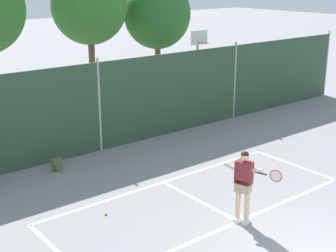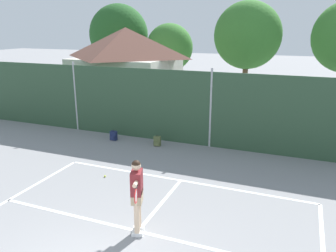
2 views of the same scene
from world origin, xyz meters
The scene contains 5 objects.
chainlink_fence centered at (0.00, 9.00, 1.53)m, with size 26.09×0.09×3.21m.
basketball_hoop centered at (6.02, 10.75, 2.31)m, with size 0.90×0.67×3.55m.
tennis_player centered at (0.04, 2.40, 1.11)m, with size 0.60×1.35×1.85m.
tennis_ball centered at (-2.38, 4.81, 0.03)m, with size 0.07×0.07×0.07m, color #CCE033.
backpack_olive centered at (-2.02, 8.26, 0.19)m, with size 0.30×0.28×0.46m.
Camera 1 is at (-7.98, -4.78, 5.79)m, focal length 51.80 mm.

